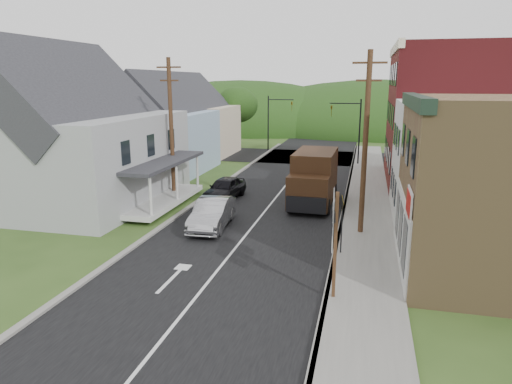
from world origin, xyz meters
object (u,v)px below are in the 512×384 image
Objects in this scene: silver_sedan at (212,214)px; delivery_van at (314,178)px; dark_sedan at (225,188)px; route_sign_cluster at (334,230)px; warning_sign at (342,216)px.

delivery_van reaches higher than silver_sedan.
dark_sedan is 0.70× the size of delivery_van.
route_sign_cluster reaches higher than delivery_van.
route_sign_cluster is (6.78, -6.81, 1.85)m from silver_sedan.
route_sign_cluster is (7.95, -12.71, 1.90)m from dark_sedan.
delivery_van is at bearing 6.72° from dark_sedan.
dark_sedan is 1.58× the size of warning_sign.
silver_sedan is 9.79m from route_sign_cluster.
silver_sedan is at bearing -71.85° from dark_sedan.
silver_sedan is 0.77× the size of delivery_van.
silver_sedan is at bearing 130.58° from route_sign_cluster.
route_sign_cluster is at bearing -51.05° from dark_sedan.
route_sign_cluster is 1.43× the size of warning_sign.
warning_sign reaches higher than silver_sedan.
silver_sedan is 1.22× the size of route_sign_cluster.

